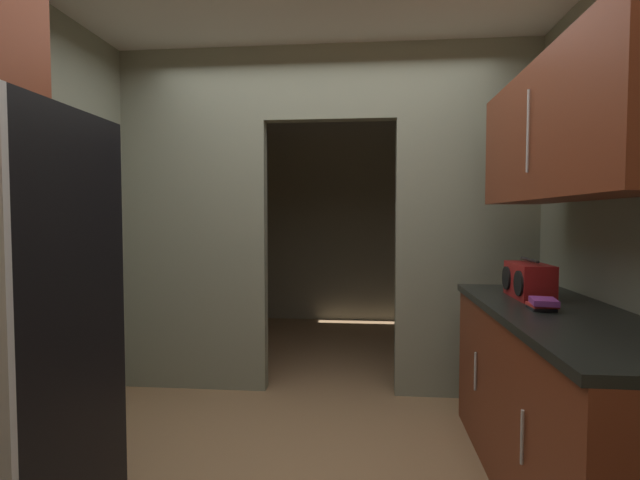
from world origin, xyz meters
TOP-DOWN VIEW (x-y plane):
  - kitchen_partition at (-0.02, 1.39)m, footprint 3.16×0.12m
  - adjoining_room_shell at (0.00, 3.19)m, footprint 3.16×2.67m
  - lower_cabinet_run at (1.26, 0.10)m, footprint 0.64×1.85m
  - upper_cabinet_counterside at (1.26, 0.10)m, footprint 0.36×1.67m
  - boombox at (1.23, 0.49)m, footprint 0.18×0.37m
  - book_stack at (1.18, 0.14)m, footprint 0.14×0.17m

SIDE VIEW (x-z plane):
  - lower_cabinet_run at x=1.26m, z-range 0.00..0.90m
  - book_stack at x=1.18m, z-range 0.90..0.96m
  - boombox at x=1.23m, z-range 0.89..1.11m
  - adjoining_room_shell at x=0.00m, z-range 0.00..2.63m
  - kitchen_partition at x=-0.02m, z-range 0.09..2.72m
  - upper_cabinet_counterside at x=1.26m, z-range 1.43..2.08m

